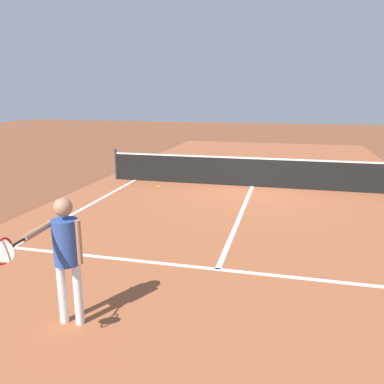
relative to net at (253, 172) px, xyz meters
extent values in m
plane|color=brown|center=(0.00, 0.00, -0.49)|extent=(60.00, 60.00, 0.00)
cube|color=#9E5433|center=(0.00, 0.00, -0.49)|extent=(10.62, 24.40, 0.00)
cube|color=white|center=(-4.11, -5.95, -0.49)|extent=(0.10, 11.89, 0.01)
cube|color=white|center=(0.00, -6.40, -0.49)|extent=(8.22, 0.10, 0.01)
cube|color=white|center=(0.00, -3.20, -0.49)|extent=(0.10, 6.40, 0.01)
cylinder|color=#33383D|center=(-4.80, 0.00, 0.04)|extent=(0.09, 0.09, 1.07)
cube|color=black|center=(0.00, 0.00, -0.04)|extent=(9.61, 0.02, 0.91)
cube|color=white|center=(0.00, 0.00, 0.44)|extent=(9.61, 0.03, 0.05)
cylinder|color=white|center=(-1.46, -8.43, -0.07)|extent=(0.11, 0.11, 0.84)
cylinder|color=white|center=(-1.68, -8.44, -0.07)|extent=(0.11, 0.11, 0.84)
cylinder|color=#2D4C99|center=(-1.57, -8.43, 0.64)|extent=(0.32, 0.32, 0.59)
sphere|color=#A87A5B|center=(-1.57, -8.43, 1.09)|extent=(0.23, 0.23, 0.23)
cylinder|color=#A87A5B|center=(-1.40, -8.42, 0.65)|extent=(0.08, 0.08, 0.57)
cylinder|color=#A87A5B|center=(-1.73, -8.73, 0.88)|extent=(0.11, 0.57, 0.08)
cylinder|color=black|center=(-1.70, -9.12, 0.88)|extent=(0.04, 0.22, 0.03)
torus|color=red|center=(-1.69, -9.36, 0.88)|extent=(0.04, 0.28, 0.28)
cylinder|color=silver|center=(-1.69, -9.36, 0.88)|extent=(0.25, 0.02, 0.25)
sphere|color=#CCE033|center=(-2.92, -0.90, -0.46)|extent=(0.07, 0.07, 0.07)
camera|label=1|loc=(1.04, -12.45, 2.41)|focal=36.22mm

